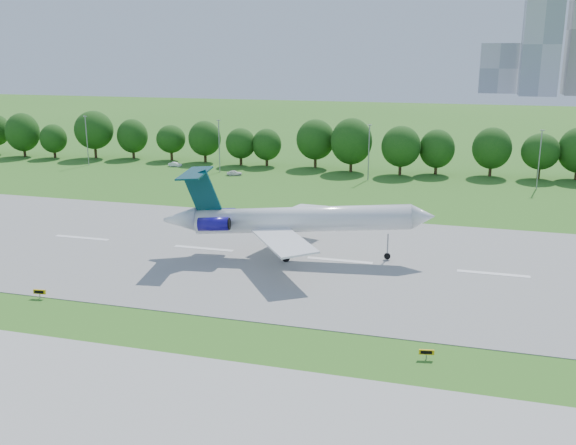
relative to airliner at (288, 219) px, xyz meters
The scene contains 9 objects.
ground 28.36m from the airliner, 117.44° to the right, with size 600.00×600.00×0.00m, color #2A671B.
runway 13.94m from the airliner, behind, with size 400.00×45.00×0.08m, color gray.
tree_line 68.53m from the airliner, 100.78° to the left, with size 288.40×8.40×10.40m.
light_poles 59.33m from the airliner, 104.96° to the left, with size 175.90×0.25×12.19m.
airliner is the anchor object (origin of this frame).
taxi_sign_centre 32.90m from the airliner, 136.37° to the right, with size 1.52×0.34×1.06m.
taxi_sign_right 33.34m from the airliner, 51.49° to the right, with size 1.41×0.41×0.99m.
service_vehicle_a 76.83m from the airliner, 127.03° to the left, with size 1.14×3.26×1.07m, color white.
service_vehicle_b 61.32m from the airliner, 117.37° to the left, with size 1.39×3.45×1.18m, color white.
Camera 1 is at (35.64, -56.72, 27.80)m, focal length 40.00 mm.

